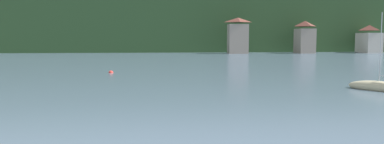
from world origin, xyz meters
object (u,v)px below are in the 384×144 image
Objects in this scene: shore_building_central at (305,38)px; sailboat_mid_8 at (379,87)px; shore_building_eastcentral at (369,39)px; mooring_buoy_mid at (111,73)px; shore_building_westcentral at (238,36)px.

sailboat_mid_8 is at bearing -106.93° from shore_building_central.
shore_building_eastcentral is 1.13× the size of sailboat_mid_8.
shore_building_central is 15.00× the size of mooring_buoy_mid.
shore_building_westcentral is 1.39× the size of sailboat_mid_8.
sailboat_mid_8 is (-2.33, -60.06, -3.78)m from shore_building_westcentral.
sailboat_mid_8 is 11.70× the size of mooring_buoy_mid.
shore_building_westcentral is 1.09× the size of shore_building_central.
shore_building_westcentral is at bearing -39.34° from sailboat_mid_8.
shore_building_westcentral is 16.30× the size of mooring_buoy_mid.
shore_building_central reaches higher than mooring_buoy_mid.
mooring_buoy_mid is at bearing -130.98° from shore_building_central.
sailboat_mid_8 is 26.07m from mooring_buoy_mid.
shore_building_central is at bearing 3.28° from shore_building_westcentral.
shore_building_central is 60.58m from mooring_buoy_mid.
shore_building_westcentral is at bearing 62.37° from mooring_buoy_mid.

